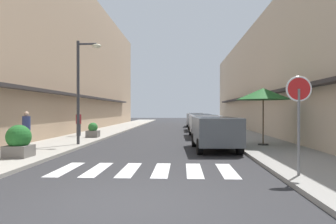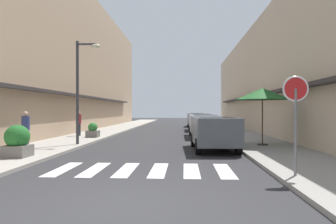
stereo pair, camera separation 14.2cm
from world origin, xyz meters
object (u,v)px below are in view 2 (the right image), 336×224
at_px(parked_car_far, 199,120).
at_px(planter_midblock, 93,131).
at_px(parked_car_mid, 204,123).
at_px(planter_corner, 17,141).
at_px(parked_car_distant, 196,118).
at_px(cafe_umbrella, 262,94).
at_px(pedestrian_walking_far, 79,123).
at_px(round_street_sign, 296,99).
at_px(pedestrian_walking_near, 26,129).
at_px(parked_car_near, 214,129).
at_px(street_lamp, 81,81).

relative_size(parked_car_far, planter_midblock, 4.91).
relative_size(parked_car_mid, planter_corner, 3.93).
bearing_deg(parked_car_distant, cafe_umbrella, -82.55).
xyz_separation_m(parked_car_mid, pedestrian_walking_far, (-8.07, -0.83, 0.03)).
bearing_deg(round_street_sign, pedestrian_walking_near, 152.38).
height_order(parked_car_far, planter_midblock, parked_car_far).
bearing_deg(parked_car_near, planter_midblock, 145.10).
bearing_deg(pedestrian_walking_far, parked_car_distant, 123.54).
xyz_separation_m(parked_car_mid, pedestrian_walking_near, (-8.22, -7.02, 0.03)).
bearing_deg(parked_car_mid, parked_car_far, 90.00).
xyz_separation_m(parked_car_mid, planter_midblock, (-6.87, -1.74, -0.41)).
relative_size(parked_car_near, cafe_umbrella, 1.50).
bearing_deg(cafe_umbrella, planter_midblock, 158.43).
bearing_deg(parked_car_mid, planter_corner, -126.82).
height_order(parked_car_far, pedestrian_walking_near, pedestrian_walking_near).
relative_size(cafe_umbrella, pedestrian_walking_near, 1.69).
distance_m(parked_car_distant, planter_corner, 23.55).
distance_m(cafe_umbrella, planter_corner, 10.57).
distance_m(round_street_sign, planter_midblock, 13.40).
height_order(parked_car_mid, parked_car_distant, same).
relative_size(parked_car_far, cafe_umbrella, 1.63).
bearing_deg(parked_car_mid, pedestrian_walking_near, -139.51).
relative_size(planter_corner, planter_midblock, 1.27).
height_order(parked_car_near, parked_car_mid, same).
distance_m(cafe_umbrella, planter_midblock, 10.15).
height_order(parked_car_far, cafe_umbrella, cafe_umbrella).
xyz_separation_m(street_lamp, cafe_umbrella, (8.64, 0.12, -0.67)).
distance_m(street_lamp, pedestrian_walking_far, 5.51).
distance_m(parked_car_mid, parked_car_far, 6.10).
xyz_separation_m(street_lamp, planter_midblock, (-0.62, 3.78, -2.67)).
height_order(planter_corner, planter_midblock, planter_corner).
distance_m(pedestrian_walking_near, pedestrian_walking_far, 6.19).
relative_size(parked_car_near, street_lamp, 0.81).
relative_size(planter_corner, pedestrian_walking_near, 0.71).
bearing_deg(pedestrian_walking_near, pedestrian_walking_far, -129.53).
height_order(parked_car_mid, pedestrian_walking_near, pedestrian_walking_near).
xyz_separation_m(parked_car_mid, parked_car_far, (0.00, 6.10, -0.00)).
relative_size(parked_car_far, pedestrian_walking_far, 2.76).
xyz_separation_m(parked_car_near, parked_car_distant, (0.00, 19.41, 0.00)).
xyz_separation_m(parked_car_far, cafe_umbrella, (2.39, -11.49, 1.60)).
bearing_deg(pedestrian_walking_near, planter_midblock, -142.51).
height_order(planter_corner, pedestrian_walking_far, pedestrian_walking_far).
bearing_deg(parked_car_near, cafe_umbrella, 25.31).
height_order(parked_car_near, street_lamp, street_lamp).
bearing_deg(parked_car_far, pedestrian_walking_far, -139.35).
xyz_separation_m(cafe_umbrella, pedestrian_walking_far, (-10.46, 4.56, -1.57)).
height_order(round_street_sign, planter_corner, round_street_sign).
bearing_deg(street_lamp, pedestrian_walking_near, -142.78).
height_order(parked_car_distant, cafe_umbrella, cafe_umbrella).
bearing_deg(parked_car_far, round_street_sign, -85.30).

